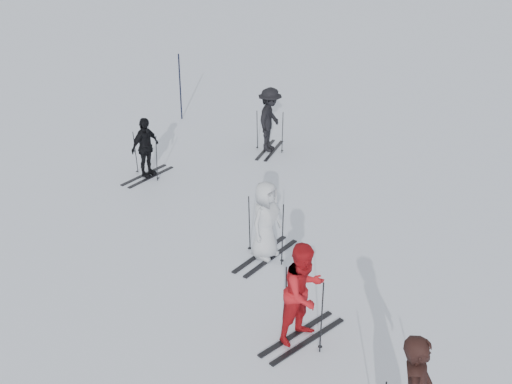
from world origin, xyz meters
The scene contains 10 objects.
ground centered at (0.00, 0.00, 0.00)m, with size 120.00×120.00×0.00m, color silver.
skier_red centered at (1.38, -2.47, 0.90)m, with size 0.87×0.68×1.79m, color #B11419.
skier_grey centered at (0.36, 0.04, 0.83)m, with size 0.81×0.53×1.65m, color #B5B9BF.
skier_uphill_left centered at (-3.33, 3.53, 0.79)m, with size 0.93×0.39×1.59m, color black.
skier_uphill_far centered at (-0.42, 5.87, 0.92)m, with size 1.19×0.68×1.84m, color black.
skis_red centered at (1.38, -2.47, 0.66)m, with size 0.95×1.80×1.31m, color black, non-canonical shape.
skis_grey centered at (0.36, 0.04, 0.67)m, with size 0.98×1.85×1.35m, color black, non-canonical shape.
skis_uphill_left centered at (-3.33, 3.53, 0.62)m, with size 0.89×1.69×1.23m, color black, non-canonical shape.
skis_uphill_far centered at (-0.42, 5.87, 0.62)m, with size 0.89×1.69×1.23m, color black, non-canonical shape.
piste_marker centered at (-3.68, 8.17, 1.08)m, with size 0.05×0.05×2.15m, color black.
Camera 1 is at (2.06, -11.21, 6.92)m, focal length 45.00 mm.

